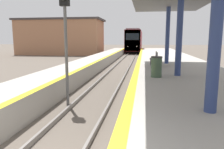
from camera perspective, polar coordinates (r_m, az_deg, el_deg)
The scene contains 5 objects.
train at distance 48.06m, azimuth 6.00°, elevation 8.78°, with size 2.79×20.64×4.50m.
signal_near at distance 8.76m, azimuth -12.15°, elevation 13.46°, with size 0.36×0.31×4.79m.
trash_bin at distance 10.23m, azimuth 11.53°, elevation 2.00°, with size 0.52×0.52×0.96m.
bench at distance 14.32m, azimuth 11.04°, elevation 4.06°, with size 0.44×1.54×0.92m.
station_building at distance 39.20m, azimuth -13.24°, elevation 9.55°, with size 14.69×6.43×6.00m.
Camera 1 is at (2.05, -2.86, 2.66)m, focal length 35.00 mm.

